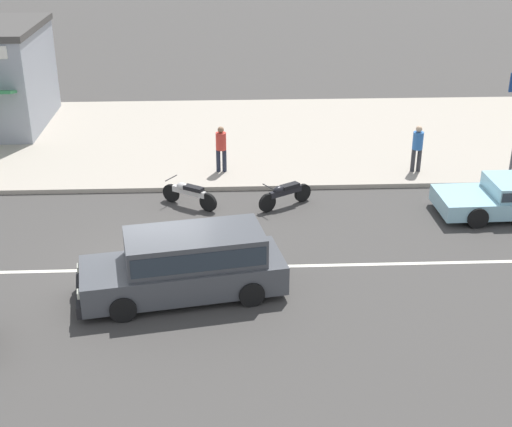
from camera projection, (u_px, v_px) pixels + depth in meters
ground_plane at (160, 269)px, 17.85m from camera, size 160.00×160.00×0.00m
lane_centre_stripe at (160, 269)px, 17.85m from camera, size 50.40×0.14×0.01m
kerb_strip at (181, 139)px, 26.85m from camera, size 68.00×10.00×0.15m
minivan_dark_grey_0 at (188, 262)px, 16.42m from camera, size 4.99×2.51×1.56m
motorcycle_0 at (285, 194)px, 21.16m from camera, size 1.64×1.13×0.80m
motorcycle_2 at (189, 193)px, 21.18m from camera, size 1.66×1.17×0.80m
pedestrian_near_clock at (417, 145)px, 23.20m from camera, size 0.34×0.34×1.56m
pedestrian_mid_kerb at (221, 146)px, 23.19m from camera, size 0.34×0.34×1.54m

